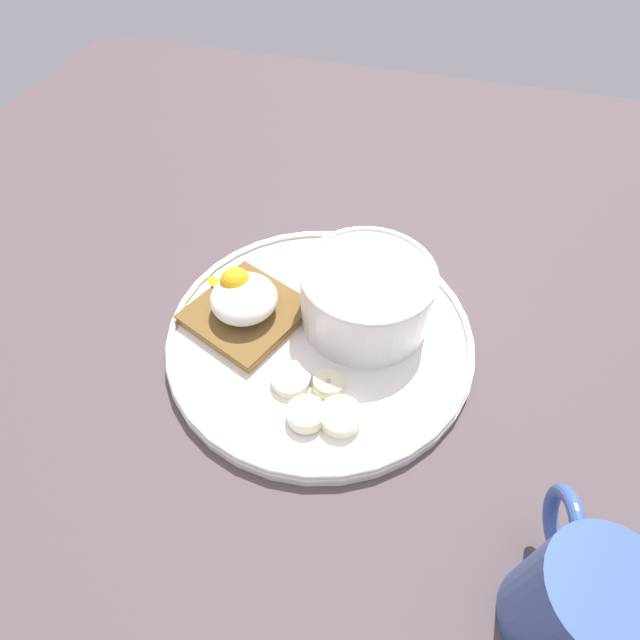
{
  "coord_description": "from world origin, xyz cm",
  "views": [
    {
      "loc": [
        8.04,
        -28.33,
        40.37
      ],
      "look_at": [
        0.0,
        0.0,
        5.0
      ],
      "focal_mm": 28.0,
      "sensor_mm": 36.0,
      "label": 1
    }
  ],
  "objects": [
    {
      "name": "oatmeal_bowl",
      "position": [
        3.61,
        3.04,
        6.32
      ],
      "size": [
        12.45,
        12.45,
        6.51
      ],
      "color": "white",
      "rests_on": "plate"
    },
    {
      "name": "banana_slice_front",
      "position": [
        2.34,
        -5.63,
        3.59
      ],
      "size": [
        3.63,
        3.7,
        1.38
      ],
      "color": "#EFE8BD",
      "rests_on": "plate"
    },
    {
      "name": "banana_slice_back",
      "position": [
        1.37,
        -9.0,
        3.67
      ],
      "size": [
        4.09,
        4.15,
        1.47
      ],
      "color": "#F0EDBB",
      "rests_on": "plate"
    },
    {
      "name": "ground_plane",
      "position": [
        0.0,
        0.0,
        1.0
      ],
      "size": [
        120.0,
        120.0,
        2.0
      ],
      "primitive_type": "cube",
      "color": "#4E4144",
      "rests_on": "ground"
    },
    {
      "name": "poached_egg",
      "position": [
        -7.63,
        0.49,
        5.87
      ],
      "size": [
        8.58,
        6.36,
        4.04
      ],
      "color": "white",
      "rests_on": "toast_slice"
    },
    {
      "name": "toast_slice",
      "position": [
        -7.43,
        0.39,
        3.65
      ],
      "size": [
        12.69,
        12.69,
        1.16
      ],
      "color": "brown",
      "rests_on": "plate"
    },
    {
      "name": "coffee_mug",
      "position": [
        21.26,
        -18.28,
        6.81
      ],
      "size": [
        7.24,
        10.75,
        9.37
      ],
      "color": "#385394",
      "rests_on": "ground_plane"
    },
    {
      "name": "plate",
      "position": [
        0.0,
        0.0,
        2.8
      ],
      "size": [
        29.12,
        29.12,
        1.6
      ],
      "color": "white",
      "rests_on": "ground_plane"
    },
    {
      "name": "banana_slice_left",
      "position": [
        4.16,
        -8.44,
        3.63
      ],
      "size": [
        4.96,
        4.96,
        1.31
      ],
      "color": "beige",
      "rests_on": "plate"
    },
    {
      "name": "banana_slice_right",
      "position": [
        -0.93,
        -6.01,
        3.5
      ],
      "size": [
        4.64,
        4.64,
        1.07
      ],
      "color": "beige",
      "rests_on": "plate"
    }
  ]
}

